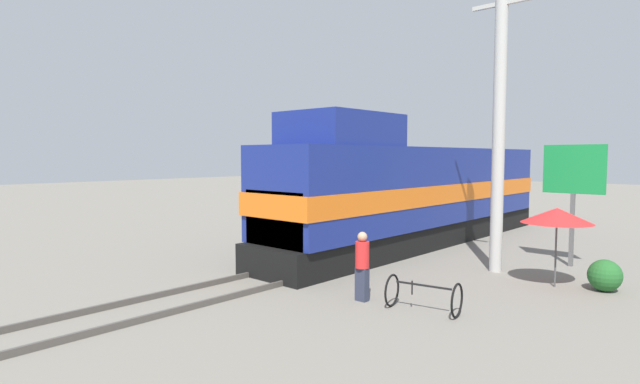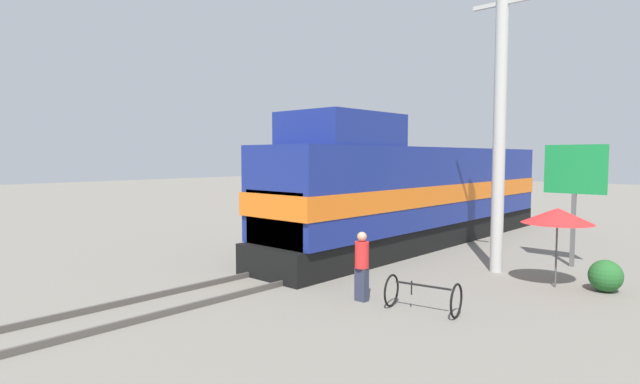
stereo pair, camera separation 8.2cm
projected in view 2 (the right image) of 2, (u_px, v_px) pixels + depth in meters
The scene contains 10 objects.
ground_plane at pixel (333, 265), 16.17m from camera, with size 120.00×120.00×0.00m, color slate.
rail_near at pixel (317, 259), 16.65m from camera, with size 0.08×34.01×0.15m, color #4C4742.
rail_far at pixel (351, 266), 15.68m from camera, with size 0.08×34.01×0.15m, color #4C4742.
locomotive at pixel (416, 193), 19.65m from camera, with size 2.85×16.78×4.90m.
utility_pole at pixel (500, 119), 14.89m from camera, with size 1.80×0.37×9.10m.
vendor_umbrella at pixel (558, 216), 13.27m from camera, with size 1.83×1.83×2.14m.
billboard_sign at pixel (575, 177), 15.73m from camera, with size 1.85×0.12×3.88m.
shrub_cluster at pixel (606, 276), 12.92m from camera, with size 0.83×0.83×0.83m, color #236028.
person_bystander at pixel (362, 264), 12.07m from camera, with size 0.34×0.34×1.69m.
bicycle at pixel (423, 295), 11.23m from camera, with size 1.69×1.02×0.77m.
Camera 2 is at (10.49, -12.04, 3.51)m, focal length 28.00 mm.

